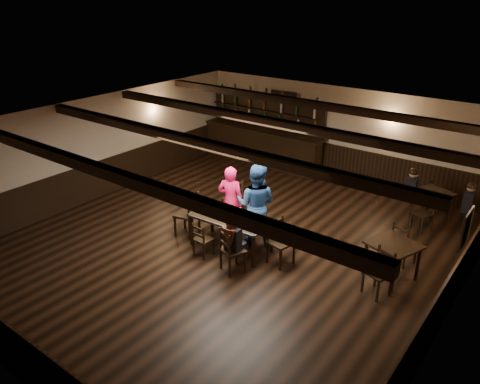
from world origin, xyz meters
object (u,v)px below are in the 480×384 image
Objects in this scene: dining_table at (231,220)px; man_blue at (256,204)px; cake at (217,210)px; woman_pink at (231,201)px; bar_counter at (263,141)px; chair_near_left at (201,238)px; chair_near_right at (229,248)px.

man_blue is at bearing 67.02° from dining_table.
dining_table is at bearing -2.64° from cake.
woman_pink reaches higher than dining_table.
woman_pink is 0.38× the size of bar_counter.
chair_near_right is (0.83, -0.10, 0.10)m from chair_near_left.
chair_near_left is 1.41m from man_blue.
chair_near_left is at bearing 77.99° from woman_pink.
chair_near_left is 0.85m from chair_near_right.
cake is 0.07× the size of bar_counter.
dining_table is 0.70m from woman_pink.
dining_table is 0.97× the size of man_blue.
dining_table is at bearing 65.86° from chair_near_left.
bar_counter is at bearing 112.18° from chair_near_left.
chair_near_left is 5.99m from bar_counter.
bar_counter reaches higher than cake.
chair_near_right is 0.57× the size of woman_pink.
woman_pink is 5.13× the size of cake.
bar_counter is (-3.09, 5.65, 0.18)m from chair_near_right.
dining_table is 0.41× the size of bar_counter.
chair_near_right reaches higher than dining_table.
man_blue is (0.53, 1.22, 0.46)m from chair_near_left.
dining_table is 2.30× the size of chair_near_left.
woman_pink reaches higher than cake.
chair_near_left is at bearing -114.14° from dining_table.
cake is (-0.65, -0.55, -0.12)m from man_blue.
bar_counter reaches higher than chair_near_right.
chair_near_right is at bearing -54.37° from dining_table.
bar_counter is at bearing 117.56° from dining_table.
woman_pink reaches higher than chair_near_right.
cake is at bearing 73.13° from woman_pink.
chair_near_left is at bearing 46.53° from man_blue.
man_blue reaches higher than woman_pink.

